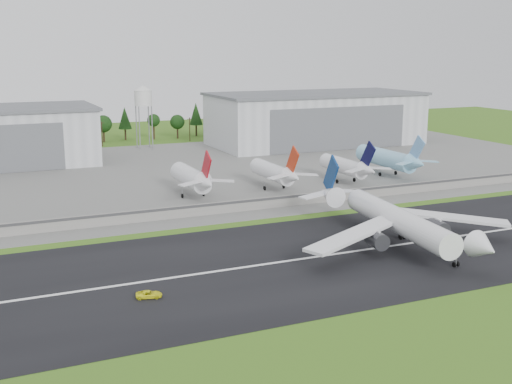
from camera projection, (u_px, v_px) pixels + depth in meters
name	position (u px, v px, depth m)	size (l,w,h in m)	color
ground	(381.00, 265.00, 138.40)	(600.00, 600.00, 0.00)	#365915
runway	(356.00, 251.00, 147.32)	(320.00, 60.00, 0.10)	black
runway_centerline	(356.00, 251.00, 147.30)	(220.00, 1.00, 0.02)	white
apron	(200.00, 171.00, 245.57)	(320.00, 150.00, 0.10)	slate
blast_fence	(272.00, 202.00, 187.12)	(240.00, 0.61, 3.50)	gray
hangar_east	(315.00, 118.00, 312.51)	(102.00, 47.00, 25.20)	silver
water_tower	(143.00, 96.00, 296.35)	(8.40, 8.40, 29.40)	#99999E
utility_poles	(147.00, 144.00, 317.04)	(230.00, 3.00, 12.00)	black
treeline	(140.00, 140.00, 330.44)	(320.00, 16.00, 22.00)	black
main_airliner	(399.00, 226.00, 150.42)	(56.83, 59.24, 18.17)	white
ground_vehicle	(149.00, 294.00, 119.47)	(2.25, 4.89, 1.36)	yellow
parked_jet_red_a	(194.00, 178.00, 198.84)	(7.36, 31.29, 16.87)	white
parked_jet_red_b	(276.00, 172.00, 210.00)	(7.36, 31.29, 16.55)	white
parked_jet_navy	(348.00, 167.00, 220.88)	(7.36, 31.29, 16.52)	silver
parked_jet_skyblue	(391.00, 159.00, 233.64)	(7.36, 37.29, 17.06)	#84C3E4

